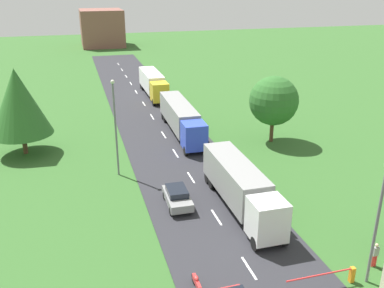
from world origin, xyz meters
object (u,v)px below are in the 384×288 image
at_px(truck_second, 181,117).
at_px(truck_third, 153,83).
at_px(person_lead, 375,254).
at_px(motorcycle_courier, 197,283).
at_px(tree_pine, 274,101).
at_px(barrier_gate, 341,275).
at_px(tree_oak, 18,102).
at_px(lamppost_second, 115,124).
at_px(truck_lead, 240,186).
at_px(lamppost_lead, 378,218).
at_px(car_second, 177,197).
at_px(distant_building, 102,28).

height_order(truck_second, truck_third, truck_third).
bearing_deg(person_lead, truck_second, 101.67).
distance_m(motorcycle_courier, tree_pine, 27.16).
bearing_deg(barrier_gate, tree_oak, 126.31).
xyz_separation_m(truck_second, lamppost_second, (-8.61, -9.49, 3.00)).
bearing_deg(tree_pine, person_lead, -98.95).
height_order(truck_lead, truck_third, truck_lead).
bearing_deg(lamppost_lead, car_second, 126.13).
bearing_deg(lamppost_lead, motorcycle_courier, 168.89).
relative_size(truck_lead, person_lead, 7.01).
distance_m(truck_third, car_second, 35.71).
relative_size(lamppost_lead, tree_pine, 1.07).
bearing_deg(lamppost_lead, distant_building, 94.05).
height_order(lamppost_lead, tree_oak, tree_oak).
height_order(truck_second, person_lead, truck_second).
distance_m(truck_second, lamppost_second, 13.16).
bearing_deg(person_lead, truck_third, 96.91).
bearing_deg(tree_oak, motorcycle_courier, -65.73).
xyz_separation_m(truck_third, car_second, (-4.78, -35.36, -1.27)).
distance_m(truck_second, motorcycle_courier, 27.85).
height_order(car_second, lamppost_lead, lamppost_lead).
xyz_separation_m(barrier_gate, lamppost_lead, (1.74, -0.24, 3.85)).
bearing_deg(distant_building, truck_third, -86.82).
distance_m(lamppost_lead, lamppost_second, 23.61).
distance_m(lamppost_lead, tree_pine, 24.54).
bearing_deg(car_second, tree_oak, 130.03).
xyz_separation_m(truck_lead, tree_pine, (9.30, 13.57, 2.68)).
xyz_separation_m(lamppost_lead, tree_pine, (4.99, 24.02, 0.27)).
bearing_deg(tree_pine, truck_lead, -124.42).
relative_size(person_lead, lamppost_second, 0.19).
bearing_deg(truck_second, person_lead, -78.33).
bearing_deg(motorcycle_courier, lamppost_second, 98.45).
bearing_deg(tree_pine, lamppost_second, -166.49).
distance_m(truck_third, person_lead, 46.90).
relative_size(truck_second, person_lead, 8.44).
bearing_deg(truck_lead, motorcycle_courier, -125.81).
relative_size(lamppost_lead, lamppost_second, 0.88).
xyz_separation_m(person_lead, distant_building, (-8.83, 104.00, 3.97)).
distance_m(truck_second, car_second, 17.50).
bearing_deg(truck_lead, truck_third, 89.90).
xyz_separation_m(truck_third, barrier_gate, (2.50, -47.49, -1.42)).
distance_m(truck_third, distant_building, 57.61).
relative_size(tree_pine, distant_building, 0.61).
height_order(motorcycle_courier, distant_building, distant_building).
height_order(barrier_gate, distant_building, distant_building).
bearing_deg(tree_oak, truck_third, 48.29).
relative_size(truck_third, lamppost_second, 1.35).
xyz_separation_m(barrier_gate, lamppost_second, (-11.26, 19.47, 4.41)).
relative_size(tree_oak, tree_pine, 1.21).
bearing_deg(truck_second, truck_third, 89.55).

